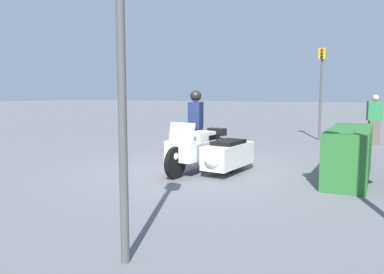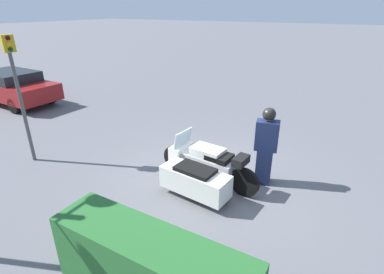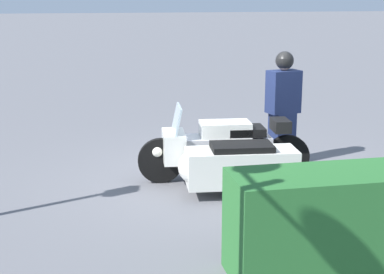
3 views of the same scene
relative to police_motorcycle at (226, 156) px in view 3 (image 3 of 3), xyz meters
name	(u,v)px [view 3 (image 3 of 3)]	position (x,y,z in m)	size (l,w,h in m)	color
ground_plane	(237,179)	(-0.27, -0.37, -0.48)	(160.00, 160.00, 0.00)	slate
police_motorcycle	(226,156)	(0.00, 0.00, 0.00)	(2.61, 1.47, 1.17)	black
officer_rider	(283,106)	(-1.22, -1.00, 0.51)	(0.56, 0.41, 1.87)	#192347
hedge_bush_curbside	(375,219)	(-0.81, 2.81, 0.06)	(3.00, 0.79, 1.07)	#28662D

